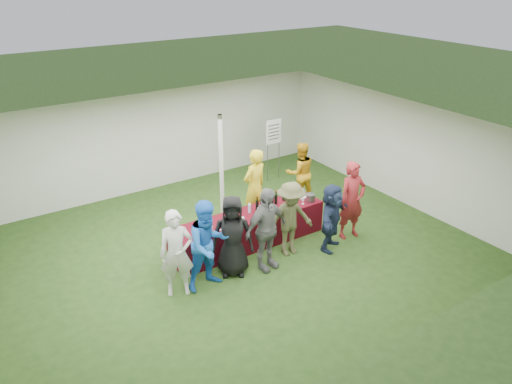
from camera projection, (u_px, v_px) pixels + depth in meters
ground at (231, 249)px, 11.05m from camera, size 60.00×60.00×0.00m
tent at (221, 170)px, 11.64m from camera, size 10.00×10.00×10.00m
serving_table at (248, 230)px, 11.07m from camera, size 3.60×0.80×0.75m
wine_bottles at (267, 201)px, 11.24m from camera, size 0.60×0.11×0.32m
wine_glasses at (235, 221)px, 10.42m from camera, size 2.81×0.13×0.16m
water_bottle at (250, 208)px, 10.97m from camera, size 0.07×0.07×0.23m
bar_towel at (303, 196)px, 11.72m from camera, size 0.25×0.18×0.03m
dump_bucket at (310, 198)px, 11.48m from camera, size 0.21×0.21×0.18m
wine_list_sign at (274, 136)px, 13.99m from camera, size 0.50×0.03×1.80m
staff_pourer at (255, 187)px, 11.78m from camera, size 0.77×0.59×1.88m
staff_back at (300, 172)px, 12.92m from camera, size 0.93×0.80×1.63m
customer_0 at (177, 254)px, 9.24m from camera, size 0.75×0.62×1.74m
customer_1 at (208, 245)px, 9.44m from camera, size 0.93×0.75×1.83m
customer_2 at (232, 236)px, 9.86m from camera, size 1.00×0.89×1.71m
customer_3 at (266, 230)px, 10.01m from camera, size 1.11×0.59×1.80m
customer_4 at (290, 219)px, 10.54m from camera, size 1.12×0.69×1.68m
customer_5 at (331, 217)px, 10.77m from camera, size 1.45×1.12×1.53m
customer_6 at (352, 200)px, 11.19m from camera, size 0.71×0.51×1.83m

